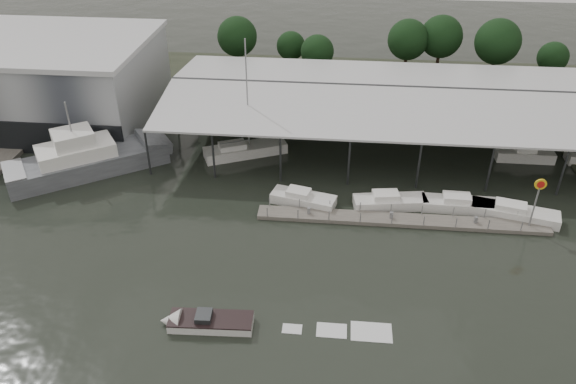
# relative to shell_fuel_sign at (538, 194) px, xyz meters

# --- Properties ---
(ground) EXTENTS (200.00, 200.00, 0.00)m
(ground) POSITION_rel_shell_fuel_sign_xyz_m (-27.00, -9.99, -3.93)
(ground) COLOR black
(ground) RESTS_ON ground
(land_strip_far) EXTENTS (140.00, 30.00, 0.30)m
(land_strip_far) POSITION_rel_shell_fuel_sign_xyz_m (-27.00, 32.01, -3.83)
(land_strip_far) COLOR #3C4130
(land_strip_far) RESTS_ON ground
(storage_warehouse) EXTENTS (24.50, 20.50, 10.50)m
(storage_warehouse) POSITION_rel_shell_fuel_sign_xyz_m (-55.00, 19.95, 1.36)
(storage_warehouse) COLOR #999EA3
(storage_warehouse) RESTS_ON ground
(covered_boat_shed) EXTENTS (58.24, 24.00, 6.96)m
(covered_boat_shed) POSITION_rel_shell_fuel_sign_xyz_m (-10.00, 18.01, 2.20)
(covered_boat_shed) COLOR silver
(covered_boat_shed) RESTS_ON ground
(floating_dock) EXTENTS (28.00, 2.00, 1.40)m
(floating_dock) POSITION_rel_shell_fuel_sign_xyz_m (-12.00, 0.01, -3.72)
(floating_dock) COLOR slate
(floating_dock) RESTS_ON ground
(shell_fuel_sign) EXTENTS (1.10, 0.18, 5.55)m
(shell_fuel_sign) POSITION_rel_shell_fuel_sign_xyz_m (0.00, 0.00, 0.00)
(shell_fuel_sign) COLOR gray
(shell_fuel_sign) RESTS_ON ground
(grey_trawler) EXTENTS (17.33, 14.07, 8.84)m
(grey_trawler) POSITION_rel_shell_fuel_sign_xyz_m (-45.86, 6.54, -2.35)
(grey_trawler) COLOR slate
(grey_trawler) RESTS_ON ground
(white_sailboat) EXTENTS (9.83, 6.32, 13.98)m
(white_sailboat) POSITION_rel_shell_fuel_sign_xyz_m (-29.40, 11.92, -3.27)
(white_sailboat) COLOR white
(white_sailboat) RESTS_ON ground
(speedboat_underway) EXTENTS (18.09, 2.97, 2.00)m
(speedboat_underway) POSITION_rel_shell_fuel_sign_xyz_m (-28.04, -15.36, -3.53)
(speedboat_underway) COLOR white
(speedboat_underway) RESTS_ON ground
(moored_cruiser_0) EXTENTS (6.87, 3.73, 1.70)m
(moored_cruiser_0) POSITION_rel_shell_fuel_sign_xyz_m (-21.78, 2.23, -3.31)
(moored_cruiser_0) COLOR white
(moored_cruiser_0) RESTS_ON ground
(moored_cruiser_1) EXTENTS (7.58, 3.31, 1.70)m
(moored_cruiser_1) POSITION_rel_shell_fuel_sign_xyz_m (-13.04, 2.57, -3.31)
(moored_cruiser_1) COLOR white
(moored_cruiser_1) RESTS_ON ground
(moored_cruiser_2) EXTENTS (7.70, 2.40, 1.70)m
(moored_cruiser_2) POSITION_rel_shell_fuel_sign_xyz_m (-6.02, 2.78, -3.31)
(moored_cruiser_2) COLOR white
(moored_cruiser_2) RESTS_ON ground
(moored_cruiser_3) EXTENTS (8.54, 4.16, 1.70)m
(moored_cruiser_3) POSITION_rel_shell_fuel_sign_xyz_m (-1.01, 1.80, -3.31)
(moored_cruiser_3) COLOR white
(moored_cruiser_3) RESTS_ON ground
(horizon_tree_line) EXTENTS (70.22, 10.03, 9.87)m
(horizon_tree_line) POSITION_rel_shell_fuel_sign_xyz_m (-1.96, 38.09, 1.93)
(horizon_tree_line) COLOR black
(horizon_tree_line) RESTS_ON ground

